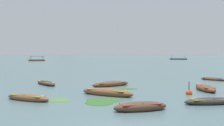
{
  "coord_description": "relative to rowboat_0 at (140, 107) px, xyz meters",
  "views": [
    {
      "loc": [
        0.1,
        -9.71,
        3.09
      ],
      "look_at": [
        -2.8,
        52.27,
        1.07
      ],
      "focal_mm": 41.27,
      "sensor_mm": 36.0,
      "label": 1
    }
  ],
  "objects": [
    {
      "name": "mooring_buoy",
      "position": [
        4.12,
        5.86,
        -0.08
      ],
      "size": [
        0.52,
        0.52,
        1.15
      ],
      "color": "#DB4C1E",
      "rests_on": "ground"
    },
    {
      "name": "weed_patch_3",
      "position": [
        -2.5,
        2.05,
        -0.19
      ],
      "size": [
        2.29,
        2.46,
        0.14
      ],
      "primitive_type": "ellipsoid",
      "rotation": [
        0.0,
        0.0,
        1.84
      ],
      "color": "#2D5628",
      "rests_on": "ground"
    },
    {
      "name": "ferry_0",
      "position": [
        32.86,
        147.11,
        0.25
      ],
      "size": [
        10.86,
        5.38,
        2.54
      ],
      "color": "navy",
      "rests_on": "ground"
    },
    {
      "name": "rowboat_5",
      "position": [
        4.55,
        2.06,
        -0.03
      ],
      "size": [
        3.71,
        1.72,
        0.51
      ],
      "color": "#2D2826",
      "rests_on": "ground"
    },
    {
      "name": "rowboat_6",
      "position": [
        -7.44,
        2.84,
        -0.02
      ],
      "size": [
        3.67,
        2.36,
        0.55
      ],
      "color": "brown",
      "rests_on": "ground"
    },
    {
      "name": "mountain_2",
      "position": [
        267.5,
        1791.67,
        118.69
      ],
      "size": [
        922.53,
        922.53,
        237.77
      ],
      "primitive_type": "cone",
      "color": "#56665B",
      "rests_on": "ground"
    },
    {
      "name": "rowboat_7",
      "position": [
        -8.95,
        11.85,
        -0.04
      ],
      "size": [
        3.38,
        3.96,
        0.48
      ],
      "color": "#2D2826",
      "rests_on": "ground"
    },
    {
      "name": "rowboat_0",
      "position": [
        0.0,
        0.0,
        0.0
      ],
      "size": [
        3.29,
        1.99,
        0.62
      ],
      "color": "#4C3323",
      "rests_on": "ground"
    },
    {
      "name": "weed_patch_2",
      "position": [
        -1.33,
        8.78,
        -0.19
      ],
      "size": [
        3.39,
        1.31,
        0.14
      ],
      "primitive_type": "ellipsoid",
      "rotation": [
        0.0,
        0.0,
        0.09
      ],
      "color": "#2D5628",
      "rests_on": "ground"
    },
    {
      "name": "weed_patch_0",
      "position": [
        -2.29,
        3.08,
        -0.19
      ],
      "size": [
        3.16,
        3.12,
        0.14
      ],
      "primitive_type": "ellipsoid",
      "rotation": [
        0.0,
        0.0,
        0.43
      ],
      "color": "#2D5628",
      "rests_on": "ground"
    },
    {
      "name": "rowboat_2",
      "position": [
        -2.21,
        5.23,
        0.02
      ],
      "size": [
        4.48,
        3.15,
        0.69
      ],
      "color": "brown",
      "rests_on": "ground"
    },
    {
      "name": "rowboat_3",
      "position": [
        -2.2,
        10.9,
        0.0
      ],
      "size": [
        4.01,
        3.5,
        0.63
      ],
      "color": "brown",
      "rests_on": "ground"
    },
    {
      "name": "rowboat_1",
      "position": [
        6.07,
        8.11,
        0.0
      ],
      "size": [
        1.34,
        3.58,
        0.64
      ],
      "color": "brown",
      "rests_on": "ground"
    },
    {
      "name": "ground_plane",
      "position": [
        -1.01,
        1495.49,
        -0.19
      ],
      "size": [
        6000.0,
        6000.0,
        0.0
      ],
      "primitive_type": "plane",
      "color": "#476066"
    },
    {
      "name": "ferry_1",
      "position": [
        -42.92,
        107.85,
        0.25
      ],
      "size": [
        7.8,
        4.05,
        2.54
      ],
      "color": "brown",
      "rests_on": "ground"
    },
    {
      "name": "mountain_1",
      "position": [
        -405.85,
        1774.38,
        103.92
      ],
      "size": [
        509.64,
        509.64,
        208.23
      ],
      "primitive_type": "cone",
      "color": "#56665B",
      "rests_on": "ground"
    },
    {
      "name": "weed_patch_1",
      "position": [
        -5.36,
        2.86,
        -0.19
      ],
      "size": [
        1.94,
        1.67,
        0.14
      ],
      "primitive_type": "ellipsoid",
      "rotation": [
        0.0,
        0.0,
        3.01
      ],
      "color": "#477033",
      "rests_on": "ground"
    },
    {
      "name": "rowboat_4",
      "position": [
        9.81,
        17.19,
        -0.05
      ],
      "size": [
        2.81,
        2.83,
        0.45
      ],
      "color": "brown",
      "rests_on": "ground"
    }
  ]
}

